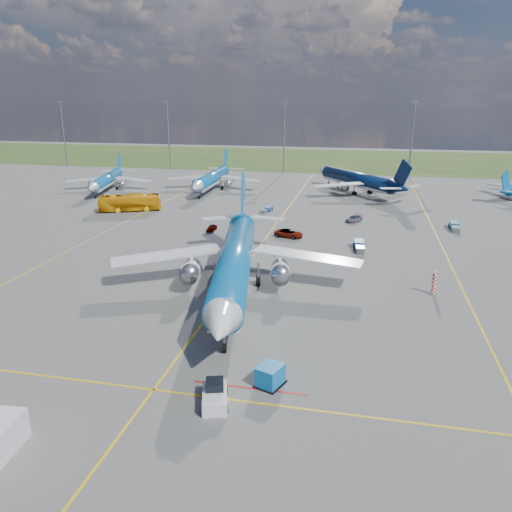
% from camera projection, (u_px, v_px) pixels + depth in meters
% --- Properties ---
extents(ground, '(400.00, 400.00, 0.00)m').
position_uv_depth(ground, '(219.00, 301.00, 61.39)').
color(ground, '#535351').
rests_on(ground, ground).
extents(grass_strip, '(400.00, 80.00, 0.01)m').
position_uv_depth(grass_strip, '(324.00, 159.00, 201.00)').
color(grass_strip, '#2D4719').
rests_on(grass_strip, ground).
extents(taxiway_lines, '(60.25, 160.00, 0.02)m').
position_uv_depth(taxiway_lines, '(265.00, 241.00, 87.14)').
color(taxiway_lines, gold).
rests_on(taxiway_lines, ground).
extents(floodlight_masts, '(202.20, 0.50, 22.70)m').
position_uv_depth(floodlight_masts, '(346.00, 135.00, 157.92)').
color(floodlight_masts, slate).
rests_on(floodlight_masts, ground).
extents(warning_post, '(0.50, 0.50, 3.00)m').
position_uv_depth(warning_post, '(434.00, 283.00, 63.10)').
color(warning_post, red).
rests_on(warning_post, ground).
extents(bg_jet_nw, '(31.24, 37.02, 8.47)m').
position_uv_depth(bg_jet_nw, '(108.00, 191.00, 133.63)').
color(bg_jet_nw, '#0B5FA3').
rests_on(bg_jet_nw, ground).
extents(bg_jet_nnw, '(28.38, 36.65, 9.39)m').
position_uv_depth(bg_jet_nnw, '(212.00, 191.00, 133.93)').
color(bg_jet_nnw, '#0B5FA3').
rests_on(bg_jet_nnw, ground).
extents(bg_jet_n, '(47.63, 49.35, 10.28)m').
position_uv_depth(bg_jet_n, '(356.00, 193.00, 130.63)').
color(bg_jet_n, '#071A3E').
rests_on(bg_jet_n, ground).
extents(main_airliner, '(43.46, 52.29, 12.18)m').
position_uv_depth(main_airliner, '(235.00, 293.00, 63.87)').
color(main_airliner, '#0B5FA3').
rests_on(main_airliner, ground).
extents(pushback_tug, '(2.97, 5.42, 1.80)m').
position_uv_depth(pushback_tug, '(215.00, 395.00, 40.70)').
color(pushback_tug, silver).
rests_on(pushback_tug, ground).
extents(uld_container, '(2.52, 2.79, 1.83)m').
position_uv_depth(uld_container, '(270.00, 375.00, 43.26)').
color(uld_container, '#0C62AF').
rests_on(uld_container, ground).
extents(apron_bus, '(13.55, 8.35, 3.74)m').
position_uv_depth(apron_bus, '(130.00, 203.00, 109.41)').
color(apron_bus, '#E59F0D').
rests_on(apron_bus, ground).
extents(service_car_a, '(1.36, 3.35, 1.14)m').
position_uv_depth(service_car_a, '(212.00, 228.00, 93.49)').
color(service_car_a, '#999999').
rests_on(service_car_a, ground).
extents(service_car_b, '(5.60, 3.65, 1.43)m').
position_uv_depth(service_car_b, '(289.00, 233.00, 89.13)').
color(service_car_b, '#999999').
rests_on(service_car_b, ground).
extents(service_car_c, '(3.79, 4.73, 1.28)m').
position_uv_depth(service_car_c, '(354.00, 219.00, 100.25)').
color(service_car_c, '#999999').
rests_on(service_car_c, ground).
extents(baggage_tug_w, '(1.89, 5.52, 1.22)m').
position_uv_depth(baggage_tug_w, '(359.00, 246.00, 82.09)').
color(baggage_tug_w, navy).
rests_on(baggage_tug_w, ground).
extents(baggage_tug_c, '(2.13, 4.49, 0.97)m').
position_uv_depth(baggage_tug_c, '(267.00, 210.00, 109.01)').
color(baggage_tug_c, '#1B47A2').
rests_on(baggage_tug_c, ground).
extents(baggage_tug_e, '(1.76, 5.58, 1.24)m').
position_uv_depth(baggage_tug_e, '(455.00, 227.00, 94.29)').
color(baggage_tug_e, '#1B6BA6').
rests_on(baggage_tug_e, ground).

